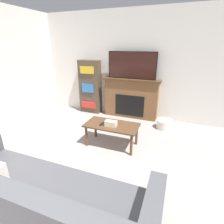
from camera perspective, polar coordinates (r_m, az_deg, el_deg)
The scene contains 9 objects.
wall_back at distance 4.66m, azimuth 8.61°, elevation 14.42°, with size 6.33×0.06×2.70m.
fireplace at distance 4.72m, azimuth 6.13°, elevation 4.48°, with size 1.51×0.28×1.06m.
tv at distance 4.53m, azimuth 6.49°, elevation 14.87°, with size 1.23×0.03×0.67m.
couch at distance 2.22m, azimuth -23.04°, elevation -26.41°, with size 2.44×0.91×0.90m.
coffee_table at distance 3.38m, azimuth -0.10°, elevation -5.01°, with size 1.02×0.52×0.45m.
tissue_box at distance 3.27m, azimuth -0.35°, elevation -3.76°, with size 0.22×0.12×0.10m.
remote_control at distance 3.36m, azimuth -3.34°, elevation -3.84°, with size 0.04×0.15×0.02m.
bookshelf at distance 5.08m, azimuth -7.16°, elevation 8.08°, with size 0.60×0.29×1.49m.
storage_basket at distance 4.36m, azimuth 16.75°, elevation -3.81°, with size 0.37×0.37×0.21m.
Camera 1 is at (1.02, -0.46, 1.88)m, focal length 28.00 mm.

